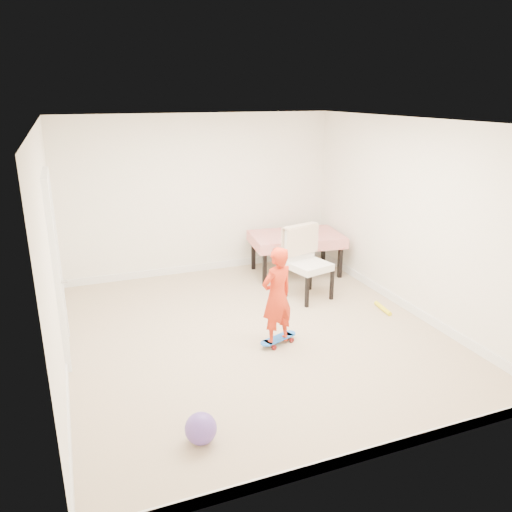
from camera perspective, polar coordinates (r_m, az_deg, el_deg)
name	(u,v)px	position (r m, az deg, el deg)	size (l,w,h in m)	color
ground	(254,332)	(6.41, -0.20, -8.73)	(5.00, 5.00, 0.00)	tan
ceiling	(254,123)	(5.72, -0.22, 14.99)	(4.50, 5.00, 0.04)	white
wall_back	(200,196)	(8.23, -6.40, 6.88)	(4.50, 0.04, 2.60)	white
wall_front	(372,318)	(3.85, 13.11, -6.87)	(4.50, 0.04, 2.60)	white
wall_left	(53,255)	(5.58, -22.16, 0.13)	(0.04, 5.00, 2.60)	white
wall_right	(409,218)	(7.01, 17.13, 4.19)	(0.04, 5.00, 2.60)	white
door	(57,270)	(5.95, -21.77, -1.54)	(0.10, 0.94, 2.11)	white
baseboard_back	(203,267)	(8.57, -6.12, -1.26)	(4.50, 0.02, 0.12)	white
baseboard_front	(362,455)	(4.51, 11.98, -21.37)	(4.50, 0.02, 0.12)	white
baseboard_left	(66,361)	(6.05, -20.84, -11.11)	(0.02, 5.00, 0.12)	white
baseboard_right	(402,303)	(7.40, 16.31, -5.15)	(0.02, 5.00, 0.12)	white
dining_table	(296,254)	(8.33, 4.57, 0.25)	(1.46, 0.92, 0.68)	#B90921
dining_chair	(309,264)	(7.27, 6.11, -0.89)	(0.58, 0.66, 1.07)	beige
skateboard	(278,341)	(6.13, 2.57, -9.63)	(0.53, 0.19, 0.08)	blue
child	(277,299)	(5.86, 2.40, -4.93)	(0.44, 0.29, 1.20)	red
balloon	(201,428)	(4.58, -6.33, -19.00)	(0.28, 0.28, 0.28)	#6245A5
foam_toy	(383,308)	(7.22, 14.29, -5.81)	(0.06, 0.06, 0.40)	yellow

